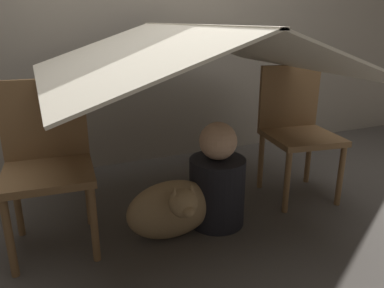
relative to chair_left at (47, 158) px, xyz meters
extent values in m
plane|color=#47423D|center=(0.75, -0.26, -0.46)|extent=(8.80, 8.80, 0.00)
cube|color=gray|center=(0.75, 0.99, 0.79)|extent=(7.00, 0.05, 2.50)
cylinder|color=brown|center=(-0.20, -0.24, -0.27)|extent=(0.04, 0.04, 0.39)
cylinder|color=brown|center=(0.16, -0.27, -0.27)|extent=(0.04, 0.04, 0.39)
cylinder|color=brown|center=(-0.18, 0.12, -0.27)|extent=(0.04, 0.04, 0.39)
cylinder|color=brown|center=(0.19, 0.10, -0.27)|extent=(0.04, 0.04, 0.39)
cube|color=brown|center=(-0.01, -0.07, -0.05)|extent=(0.45, 0.45, 0.04)
cube|color=brown|center=(0.01, 0.12, 0.17)|extent=(0.42, 0.06, 0.41)
cylinder|color=brown|center=(1.30, -0.23, -0.27)|extent=(0.04, 0.04, 0.39)
cylinder|color=brown|center=(1.67, -0.28, -0.27)|extent=(0.04, 0.04, 0.39)
cylinder|color=brown|center=(1.36, 0.13, -0.27)|extent=(0.04, 0.04, 0.39)
cylinder|color=brown|center=(1.72, 0.08, -0.27)|extent=(0.04, 0.04, 0.39)
cube|color=brown|center=(1.51, -0.07, -0.05)|extent=(0.48, 0.48, 0.04)
cube|color=brown|center=(1.54, 0.12, 0.17)|extent=(0.42, 0.09, 0.41)
cube|color=silver|center=(0.37, -0.07, 0.50)|extent=(0.76, 1.54, 0.26)
cube|color=silver|center=(1.13, -0.07, 0.50)|extent=(0.76, 1.54, 0.26)
cube|color=silver|center=(0.75, -0.07, 0.63)|extent=(0.04, 1.54, 0.01)
cylinder|color=black|center=(0.86, -0.18, -0.27)|extent=(0.31, 0.31, 0.39)
sphere|color=#D6A884|center=(0.86, -0.18, 0.03)|extent=(0.21, 0.21, 0.21)
ellipsoid|color=#9E7F56|center=(0.57, -0.22, -0.30)|extent=(0.48, 0.19, 0.32)
sphere|color=#9E7F56|center=(0.57, -0.40, -0.18)|extent=(0.14, 0.14, 0.14)
ellipsoid|color=#9E7F56|center=(0.57, -0.46, -0.19)|extent=(0.06, 0.07, 0.05)
cone|color=#9E7F56|center=(0.53, -0.40, -0.12)|extent=(0.05, 0.05, 0.06)
cone|color=#9E7F56|center=(0.61, -0.40, -0.12)|extent=(0.05, 0.05, 0.06)
camera|label=1|loc=(-0.02, -1.89, 0.66)|focal=35.00mm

